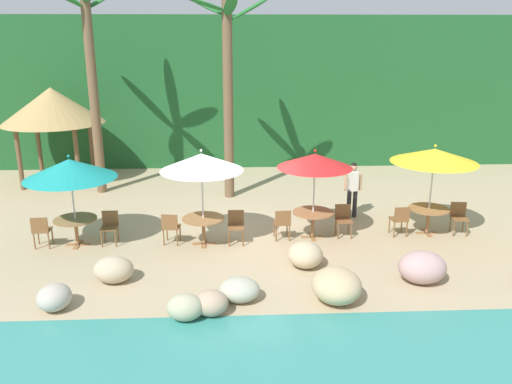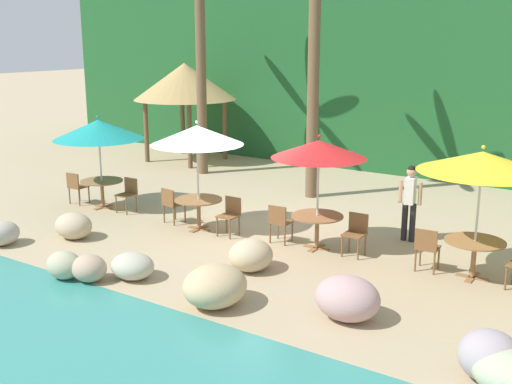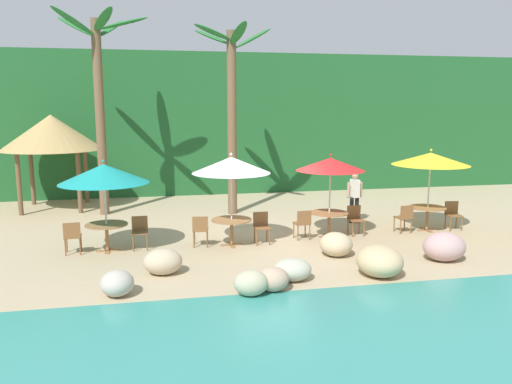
# 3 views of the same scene
# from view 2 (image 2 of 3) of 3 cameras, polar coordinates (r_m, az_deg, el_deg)

# --- Properties ---
(ground_plane) EXTENTS (120.00, 120.00, 0.00)m
(ground_plane) POSITION_cam_2_polar(r_m,az_deg,el_deg) (14.34, -0.93, -3.86)
(ground_plane) COLOR tan
(terrace_deck) EXTENTS (18.00, 5.20, 0.01)m
(terrace_deck) POSITION_cam_2_polar(r_m,az_deg,el_deg) (14.34, -0.93, -3.84)
(terrace_deck) COLOR tan
(terrace_deck) RESTS_ON ground
(foliage_backdrop) EXTENTS (28.00, 2.40, 6.00)m
(foliage_backdrop) POSITION_cam_2_polar(r_m,az_deg,el_deg) (21.70, 12.89, 9.99)
(foliage_backdrop) COLOR #1E5628
(foliage_backdrop) RESTS_ON ground
(rock_seawall) EXTENTS (17.20, 3.21, 0.83)m
(rock_seawall) POSITION_cam_2_polar(r_m,az_deg,el_deg) (10.92, -3.16, -7.86)
(rock_seawall) COLOR #B2B19A
(rock_seawall) RESTS_ON ground
(umbrella_teal) EXTENTS (2.31, 2.31, 2.44)m
(umbrella_teal) POSITION_cam_2_polar(r_m,az_deg,el_deg) (16.58, -14.15, 5.53)
(umbrella_teal) COLOR silver
(umbrella_teal) RESTS_ON ground
(dining_table_teal) EXTENTS (1.10, 1.10, 0.74)m
(dining_table_teal) POSITION_cam_2_polar(r_m,az_deg,el_deg) (16.84, -13.85, 0.62)
(dining_table_teal) COLOR olive
(dining_table_teal) RESTS_ON ground
(chair_teal_seaward) EXTENTS (0.43, 0.43, 0.87)m
(chair_teal_seaward) POSITION_cam_2_polar(r_m,az_deg,el_deg) (16.33, -11.55, -0.03)
(chair_teal_seaward) COLOR brown
(chair_teal_seaward) RESTS_ON ground
(chair_teal_inland) EXTENTS (0.45, 0.45, 0.87)m
(chair_teal_inland) POSITION_cam_2_polar(r_m,az_deg,el_deg) (17.40, -16.06, 0.56)
(chair_teal_inland) COLOR brown
(chair_teal_inland) RESTS_ON ground
(umbrella_white) EXTENTS (2.12, 2.12, 2.56)m
(umbrella_white) POSITION_cam_2_polar(r_m,az_deg,el_deg) (14.22, -5.40, 5.18)
(umbrella_white) COLOR silver
(umbrella_white) RESTS_ON ground
(dining_table_white) EXTENTS (1.10, 1.10, 0.74)m
(dining_table_white) POSITION_cam_2_polar(r_m,az_deg,el_deg) (14.56, -5.25, -1.11)
(dining_table_white) COLOR olive
(dining_table_white) RESTS_ON ground
(chair_white_seaward) EXTENTS (0.42, 0.43, 0.87)m
(chair_white_seaward) POSITION_cam_2_polar(r_m,az_deg,el_deg) (14.15, -2.34, -1.94)
(chair_white_seaward) COLOR brown
(chair_white_seaward) RESTS_ON ground
(chair_white_inland) EXTENTS (0.47, 0.48, 0.87)m
(chair_white_inland) POSITION_cam_2_polar(r_m,az_deg,el_deg) (15.13, -7.71, -0.99)
(chair_white_inland) COLOR brown
(chair_white_inland) RESTS_ON ground
(umbrella_red) EXTENTS (1.98, 1.98, 2.45)m
(umbrella_red) POSITION_cam_2_polar(r_m,az_deg,el_deg) (12.91, 5.75, 3.90)
(umbrella_red) COLOR silver
(umbrella_red) RESTS_ON ground
(dining_table_red) EXTENTS (1.10, 1.10, 0.74)m
(dining_table_red) POSITION_cam_2_polar(r_m,az_deg,el_deg) (13.26, 5.59, -2.64)
(dining_table_red) COLOR olive
(dining_table_red) RESTS_ON ground
(chair_red_seaward) EXTENTS (0.43, 0.43, 0.87)m
(chair_red_seaward) POSITION_cam_2_polar(r_m,az_deg,el_deg) (13.02, 9.09, -3.53)
(chair_red_seaward) COLOR brown
(chair_red_seaward) RESTS_ON ground
(chair_red_inland) EXTENTS (0.45, 0.45, 0.87)m
(chair_red_inland) POSITION_cam_2_polar(r_m,az_deg,el_deg) (13.57, 2.15, -2.64)
(chair_red_inland) COLOR brown
(chair_red_inland) RESTS_ON ground
(umbrella_yellow) EXTENTS (2.30, 2.30, 2.52)m
(umbrella_yellow) POSITION_cam_2_polar(r_m,az_deg,el_deg) (11.89, 19.90, 2.60)
(umbrella_yellow) COLOR silver
(umbrella_yellow) RESTS_ON ground
(dining_table_yellow) EXTENTS (1.10, 1.10, 0.74)m
(dining_table_yellow) POSITION_cam_2_polar(r_m,az_deg,el_deg) (12.29, 19.28, -4.75)
(dining_table_yellow) COLOR olive
(dining_table_yellow) RESTS_ON ground
(chair_yellow_inland) EXTENTS (0.45, 0.46, 0.87)m
(chair_yellow_inland) POSITION_cam_2_polar(r_m,az_deg,el_deg) (12.39, 15.29, -4.80)
(chair_yellow_inland) COLOR brown
(chair_yellow_inland) RESTS_ON ground
(palm_tree_nearest) EXTENTS (3.22, 3.26, 6.88)m
(palm_tree_nearest) POSITION_cam_2_polar(r_m,az_deg,el_deg) (20.25, -5.06, 14.15)
(palm_tree_nearest) COLOR brown
(palm_tree_nearest) RESTS_ON ground
(palm_tree_second) EXTENTS (2.84, 2.96, 6.47)m
(palm_tree_second) POSITION_cam_2_polar(r_m,az_deg,el_deg) (17.17, 5.27, 13.11)
(palm_tree_second) COLOR brown
(palm_tree_second) RESTS_ON ground
(palapa_hut) EXTENTS (3.63, 3.63, 3.48)m
(palapa_hut) POSITION_cam_2_polar(r_m,az_deg,el_deg) (22.58, -6.51, 9.92)
(palapa_hut) COLOR brown
(palapa_hut) RESTS_ON ground
(waiter_in_white) EXTENTS (0.52, 0.36, 1.70)m
(waiter_in_white) POSITION_cam_2_polar(r_m,az_deg,el_deg) (14.01, 13.84, -0.51)
(waiter_in_white) COLOR #232328
(waiter_in_white) RESTS_ON ground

